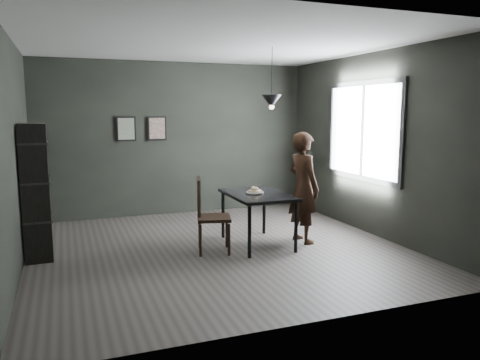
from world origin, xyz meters
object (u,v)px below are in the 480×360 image
object	(u,v)px
shelf_unit	(36,192)
white_plate	(255,193)
woman	(303,188)
wood_chair	(207,210)
pendant_lamp	(272,101)
cafe_table	(258,199)

from	to	relation	value
shelf_unit	white_plate	bearing A→B (deg)	-9.79
woman	shelf_unit	world-z (taller)	shelf_unit
wood_chair	pendant_lamp	xyz separation A→B (m)	(1.03, 0.19, 1.47)
white_plate	wood_chair	size ratio (longest dim) A/B	0.22
wood_chair	pendant_lamp	bearing A→B (deg)	24.93
cafe_table	shelf_unit	xyz separation A→B (m)	(-2.92, 0.45, 0.21)
cafe_table	woman	size ratio (longest dim) A/B	0.74
woman	wood_chair	xyz separation A→B (m)	(-1.46, -0.00, -0.23)
wood_chair	pendant_lamp	size ratio (longest dim) A/B	1.18
cafe_table	shelf_unit	size ratio (longest dim) A/B	0.68
woman	shelf_unit	bearing A→B (deg)	71.31
cafe_table	wood_chair	size ratio (longest dim) A/B	1.17
cafe_table	wood_chair	bearing A→B (deg)	-173.24
shelf_unit	pendant_lamp	bearing A→B (deg)	-7.80
white_plate	wood_chair	distance (m)	0.78
woman	cafe_table	bearing A→B (deg)	72.45
white_plate	shelf_unit	size ratio (longest dim) A/B	0.13
white_plate	wood_chair	xyz separation A→B (m)	(-0.75, -0.12, -0.17)
pendant_lamp	cafe_table	bearing A→B (deg)	-158.20
wood_chair	shelf_unit	distance (m)	2.23
shelf_unit	pendant_lamp	xyz separation A→B (m)	(3.17, -0.35, 1.17)
woman	white_plate	bearing A→B (deg)	70.46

